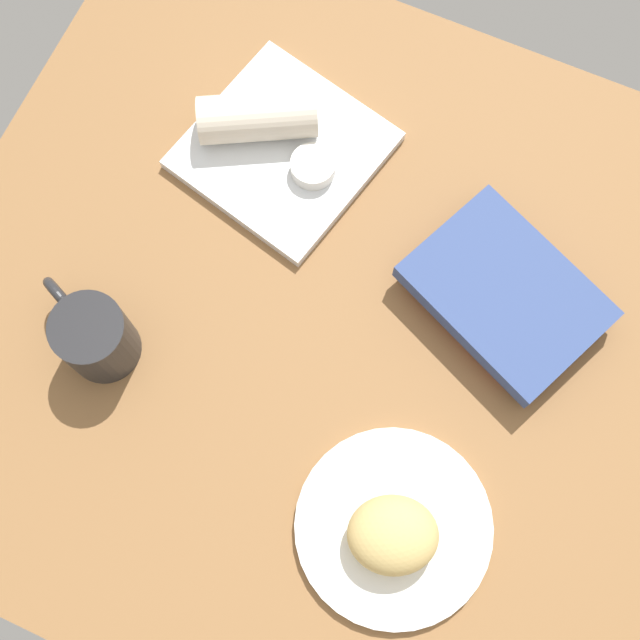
# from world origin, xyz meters

# --- Properties ---
(dining_table) EXTENTS (1.10, 0.90, 0.04)m
(dining_table) POSITION_xyz_m (0.00, 0.00, 0.02)
(dining_table) COLOR olive
(dining_table) RESTS_ON ground
(round_plate) EXTENTS (0.22, 0.22, 0.01)m
(round_plate) POSITION_xyz_m (-0.09, 0.19, 0.05)
(round_plate) COLOR white
(round_plate) RESTS_ON dining_table
(scone_pastry) EXTENTS (0.12, 0.12, 0.06)m
(scone_pastry) POSITION_xyz_m (-0.09, 0.20, 0.08)
(scone_pastry) COLOR tan
(scone_pastry) RESTS_ON round_plate
(square_plate) EXTENTS (0.27, 0.27, 0.02)m
(square_plate) POSITION_xyz_m (0.21, -0.18, 0.05)
(square_plate) COLOR white
(square_plate) RESTS_ON dining_table
(sauce_cup) EXTENTS (0.06, 0.06, 0.02)m
(sauce_cup) POSITION_xyz_m (0.16, -0.17, 0.07)
(sauce_cup) COLOR silver
(sauce_cup) RESTS_ON square_plate
(breakfast_wrap) EXTENTS (0.16, 0.12, 0.06)m
(breakfast_wrap) POSITION_xyz_m (0.25, -0.19, 0.09)
(breakfast_wrap) COLOR beige
(breakfast_wrap) RESTS_ON square_plate
(book_stack) EXTENTS (0.26, 0.23, 0.05)m
(book_stack) POSITION_xyz_m (-0.11, -0.11, 0.07)
(book_stack) COLOR #A53338
(book_stack) RESTS_ON dining_table
(coffee_mug) EXTENTS (0.13, 0.09, 0.10)m
(coffee_mug) POSITION_xyz_m (0.30, 0.13, 0.09)
(coffee_mug) COLOR #262628
(coffee_mug) RESTS_ON dining_table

